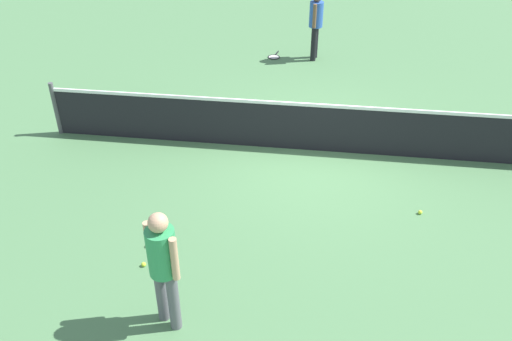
{
  "coord_description": "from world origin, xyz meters",
  "views": [
    {
      "loc": [
        0.11,
        -8.78,
        5.3
      ],
      "look_at": [
        -0.78,
        -2.19,
        0.9
      ],
      "focal_mm": 37.84,
      "sensor_mm": 36.0,
      "label": 1
    }
  ],
  "objects_px": {
    "player_near_side": "(163,262)",
    "tennis_ball_near_player": "(420,212)",
    "player_far_side": "(316,20)",
    "tennis_racket_far_player": "(274,57)",
    "tennis_ball_by_net": "(144,264)",
    "tennis_ball_midcourt": "(148,245)"
  },
  "relations": [
    {
      "from": "tennis_ball_midcourt",
      "to": "tennis_racket_far_player",
      "type": "bearing_deg",
      "value": 82.22
    },
    {
      "from": "tennis_racket_far_player",
      "to": "player_near_side",
      "type": "bearing_deg",
      "value": -92.24
    },
    {
      "from": "player_near_side",
      "to": "player_far_side",
      "type": "bearing_deg",
      "value": 81.27
    },
    {
      "from": "tennis_racket_far_player",
      "to": "tennis_ball_near_player",
      "type": "bearing_deg",
      "value": -64.5
    },
    {
      "from": "tennis_ball_near_player",
      "to": "tennis_ball_by_net",
      "type": "height_order",
      "value": "same"
    },
    {
      "from": "player_far_side",
      "to": "tennis_ball_near_player",
      "type": "relative_size",
      "value": 25.76
    },
    {
      "from": "player_far_side",
      "to": "tennis_ball_by_net",
      "type": "relative_size",
      "value": 25.76
    },
    {
      "from": "player_far_side",
      "to": "tennis_ball_near_player",
      "type": "height_order",
      "value": "player_far_side"
    },
    {
      "from": "tennis_ball_by_net",
      "to": "tennis_ball_midcourt",
      "type": "height_order",
      "value": "same"
    },
    {
      "from": "tennis_ball_by_net",
      "to": "tennis_ball_midcourt",
      "type": "xyz_separation_m",
      "value": [
        -0.06,
        0.4,
        0.0
      ]
    },
    {
      "from": "player_near_side",
      "to": "tennis_ball_near_player",
      "type": "relative_size",
      "value": 25.76
    },
    {
      "from": "tennis_ball_by_net",
      "to": "tennis_ball_midcourt",
      "type": "distance_m",
      "value": 0.41
    },
    {
      "from": "player_near_side",
      "to": "tennis_ball_near_player",
      "type": "distance_m",
      "value": 4.38
    },
    {
      "from": "player_far_side",
      "to": "tennis_racket_far_player",
      "type": "bearing_deg",
      "value": -178.76
    },
    {
      "from": "tennis_ball_midcourt",
      "to": "tennis_ball_by_net",
      "type": "bearing_deg",
      "value": -82.05
    },
    {
      "from": "player_near_side",
      "to": "tennis_ball_midcourt",
      "type": "xyz_separation_m",
      "value": [
        -0.69,
        1.32,
        -0.98
      ]
    },
    {
      "from": "tennis_racket_far_player",
      "to": "tennis_ball_near_player",
      "type": "relative_size",
      "value": 9.14
    },
    {
      "from": "tennis_racket_far_player",
      "to": "tennis_ball_by_net",
      "type": "xyz_separation_m",
      "value": [
        -0.98,
        -8.02,
        0.02
      ]
    },
    {
      "from": "player_near_side",
      "to": "tennis_ball_by_net",
      "type": "height_order",
      "value": "player_near_side"
    },
    {
      "from": "player_far_side",
      "to": "tennis_ball_near_player",
      "type": "distance_m",
      "value": 6.68
    },
    {
      "from": "player_near_side",
      "to": "tennis_ball_near_player",
      "type": "xyz_separation_m",
      "value": [
        3.35,
        2.65,
        -0.98
      ]
    },
    {
      "from": "tennis_ball_near_player",
      "to": "player_near_side",
      "type": "bearing_deg",
      "value": -141.64
    }
  ]
}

